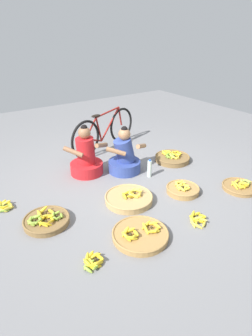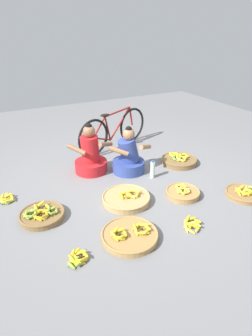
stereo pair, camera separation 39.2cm
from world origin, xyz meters
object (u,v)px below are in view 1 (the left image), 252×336
(banana_basket_front_left, at_px, (46,220))
(loose_bananas_front_center, at_px, (198,219))
(bicycle_leaning, at_px, (105,131))
(banana_basket_near_bicycle, at_px, (240,187))
(banana_basket_back_center, at_px, (140,234))
(loose_bananas_back_right, at_px, (5,206))
(banana_basket_near_vendor, at_px, (172,158))
(banana_basket_mid_left, at_px, (129,198))
(vendor_woman_behind, at_px, (86,158))
(loose_bananas_mid_right, at_px, (93,261))
(banana_basket_front_right, at_px, (183,189))
(vendor_woman_front, at_px, (125,158))
(water_bottle, at_px, (149,169))

(banana_basket_front_left, bearing_deg, loose_bananas_front_center, -32.49)
(bicycle_leaning, height_order, banana_basket_near_bicycle, bicycle_leaning)
(banana_basket_back_center, bearing_deg, loose_bananas_back_right, 128.04)
(loose_bananas_front_center, bearing_deg, banana_basket_back_center, 168.57)
(banana_basket_near_vendor, height_order, banana_basket_near_bicycle, banana_basket_near_vendor)
(bicycle_leaning, distance_m, banana_basket_mid_left, 1.92)
(bicycle_leaning, height_order, loose_bananas_back_right, bicycle_leaning)
(vendor_woman_behind, bearing_deg, loose_bananas_back_right, -167.78)
(banana_basket_mid_left, bearing_deg, loose_bananas_mid_right, -142.07)
(banana_basket_back_center, relative_size, loose_bananas_back_right, 2.50)
(banana_basket_front_right, bearing_deg, banana_basket_front_left, 168.04)
(vendor_woman_front, distance_m, bicycle_leaning, 1.03)
(banana_basket_near_vendor, xyz_separation_m, loose_bananas_back_right, (-2.79, 0.13, -0.03))
(banana_basket_front_right, bearing_deg, banana_basket_mid_left, 162.89)
(loose_bananas_mid_right, bearing_deg, banana_basket_near_vendor, 30.72)
(loose_bananas_back_right, bearing_deg, banana_basket_front_left, -60.91)
(banana_basket_near_bicycle, bearing_deg, banana_basket_front_right, 152.32)
(vendor_woman_behind, height_order, loose_bananas_front_center, vendor_woman_behind)
(bicycle_leaning, xyz_separation_m, banana_basket_near_bicycle, (0.86, -2.41, -0.32))
(banana_basket_front_left, xyz_separation_m, banana_basket_near_vendor, (2.45, 0.48, 0.01))
(loose_bananas_front_center, bearing_deg, banana_basket_front_right, 61.76)
(banana_basket_near_bicycle, relative_size, water_bottle, 1.73)
(vendor_woman_behind, relative_size, banana_basket_near_bicycle, 1.62)
(loose_bananas_back_right, bearing_deg, vendor_woman_behind, 12.22)
(loose_bananas_back_right, bearing_deg, vendor_woman_front, 0.29)
(banana_basket_back_center, height_order, banana_basket_mid_left, banana_basket_mid_left)
(vendor_woman_front, distance_m, water_bottle, 0.44)
(banana_basket_back_center, xyz_separation_m, banana_basket_near_vendor, (1.66, 1.31, 0.01))
(vendor_woman_behind, xyz_separation_m, water_bottle, (0.76, -0.65, -0.12))
(banana_basket_back_center, bearing_deg, banana_basket_front_right, 22.12)
(banana_basket_near_vendor, relative_size, loose_bananas_mid_right, 2.40)
(vendor_woman_behind, xyz_separation_m, loose_bananas_back_right, (-1.34, -0.29, -0.23))
(bicycle_leaning, relative_size, banana_basket_near_bicycle, 3.24)
(banana_basket_front_left, xyz_separation_m, water_bottle, (1.76, 0.25, 0.09))
(banana_basket_back_center, height_order, loose_bananas_back_right, banana_basket_back_center)
(banana_basket_mid_left, distance_m, loose_bananas_back_right, 1.62)
(banana_basket_back_center, bearing_deg, vendor_woman_front, 62.51)
(bicycle_leaning, height_order, banana_basket_near_vendor, bicycle_leaning)
(vendor_woman_front, bearing_deg, banana_basket_mid_left, -119.95)
(banana_basket_near_bicycle, height_order, water_bottle, water_bottle)
(loose_bananas_mid_right, bearing_deg, banana_basket_front_right, 16.03)
(banana_basket_front_right, distance_m, banana_basket_near_vendor, 1.05)
(loose_bananas_front_center, bearing_deg, vendor_woman_front, 90.08)
(vendor_woman_behind, xyz_separation_m, bicycle_leaning, (0.75, 0.72, 0.10))
(vendor_woman_behind, bearing_deg, banana_basket_near_bicycle, -46.28)
(bicycle_leaning, relative_size, loose_bananas_back_right, 6.38)
(banana_basket_front_right, height_order, water_bottle, water_bottle)
(banana_basket_near_vendor, distance_m, loose_bananas_mid_right, 2.66)
(bicycle_leaning, xyz_separation_m, banana_basket_back_center, (-0.97, -2.45, -0.31))
(banana_basket_near_vendor, relative_size, banana_basket_mid_left, 0.93)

